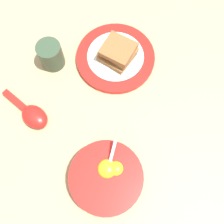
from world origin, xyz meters
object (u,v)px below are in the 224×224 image
at_px(egg_bowl, 106,177).
at_px(toast_sandwich, 118,52).
at_px(drinking_cup, 51,55).
at_px(toast_plate, 117,58).
at_px(soup_spoon, 32,115).

xyz_separation_m(egg_bowl, toast_sandwich, (-0.12, 0.31, 0.01)).
bearing_deg(drinking_cup, toast_sandwich, 29.45).
relative_size(toast_plate, toast_sandwich, 2.31).
bearing_deg(toast_sandwich, egg_bowl, -68.35).
relative_size(egg_bowl, toast_plate, 0.78).
relative_size(toast_sandwich, soup_spoon, 0.61).
bearing_deg(egg_bowl, soup_spoon, 167.27).
bearing_deg(egg_bowl, toast_plate, 112.09).
distance_m(toast_plate, toast_sandwich, 0.03).
bearing_deg(toast_sandwich, soup_spoon, -115.74).
distance_m(egg_bowl, drinking_cup, 0.36).
relative_size(toast_sandwich, drinking_cup, 1.25).
distance_m(egg_bowl, soup_spoon, 0.25).
distance_m(egg_bowl, toast_plate, 0.34).
xyz_separation_m(toast_sandwich, soup_spoon, (-0.12, -0.26, -0.02)).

